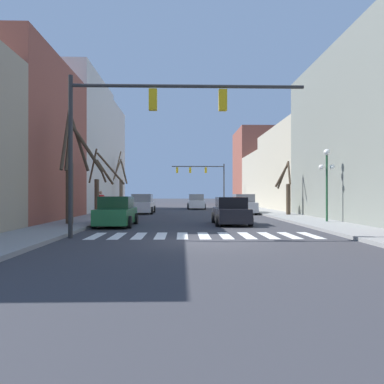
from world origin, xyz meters
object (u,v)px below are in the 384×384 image
Objects in this scene: street_lamp_right_corner at (327,170)px; street_tree_right_mid at (287,190)px; car_at_intersection at (196,202)px; car_driving_toward_lane at (231,212)px; traffic_signal_near at (143,117)px; street_tree_right_near at (100,185)px; pedestrian_on_left_sidewalk at (101,201)px; street_tree_left_mid at (72,172)px; car_parked_left_mid at (117,212)px; pedestrian_on_right_sidewalk at (287,202)px; car_parked_left_near at (243,205)px; car_parked_right_near at (143,204)px; street_tree_left_near at (121,186)px; traffic_signal_far at (204,174)px.

street_tree_right_mid is at bearing 92.53° from street_lamp_right_corner.
car_driving_toward_lane is (1.17, -21.46, -0.06)m from car_at_intersection.
street_tree_right_near is (-4.35, 12.09, -2.46)m from traffic_signal_near.
pedestrian_on_left_sidewalk is at bearing 95.02° from street_tree_right_near.
pedestrian_on_left_sidewalk is at bearing 90.11° from street_tree_left_mid.
car_parked_left_mid is 2.67× the size of pedestrian_on_right_sidewalk.
car_driving_toward_lane is at bearing -82.37° from car_parked_left_mid.
car_parked_left_mid is at bearing 109.98° from traffic_signal_near.
car_driving_toward_lane is at bearing -93.54° from pedestrian_on_left_sidewalk.
car_parked_left_near is 1.01× the size of car_at_intersection.
car_parked_left_near is 15.09m from car_parked_left_mid.
street_lamp_right_corner is 1.02× the size of car_driving_toward_lane.
car_parked_right_near is 2.94× the size of pedestrian_on_right_sidewalk.
pedestrian_on_left_sidewalk is (-8.74, 6.25, 0.48)m from car_driving_toward_lane.
street_tree_right_near is at bearing -173.39° from street_tree_right_mid.
street_tree_right_near is (0.04, -0.51, 1.13)m from pedestrian_on_left_sidewalk.
car_at_intersection is at bearing 64.41° from street_tree_right_near.
traffic_signal_near reaches higher than street_tree_right_near.
car_parked_left_near is 12.67m from street_tree_right_near.
street_tree_left_near is (-9.43, 19.56, 1.87)m from car_driving_toward_lane.
street_lamp_right_corner is 15.69m from pedestrian_on_left_sidewalk.
car_driving_toward_lane is 21.80m from street_tree_left_near.
street_lamp_right_corner is at bearing -87.47° from street_tree_right_mid.
street_tree_right_mid is (6.47, -14.09, 1.24)m from car_at_intersection.
street_tree_right_mid is 14.09m from street_tree_right_near.
car_parked_left_near is at bearing -95.28° from car_parked_right_near.
car_parked_left_mid is 3.22m from street_tree_left_mid.
traffic_signal_far is 1.61× the size of street_tree_right_near.
street_tree_right_near is (-14.28, -2.45, 1.23)m from pedestrian_on_right_sidewalk.
street_tree_right_mid is 0.85× the size of street_tree_right_near.
street_tree_left_mid is (-2.42, -13.03, 2.11)m from car_parked_right_near.
car_parked_left_near is 10.81m from car_at_intersection.
traffic_signal_near is 12.05m from street_lamp_right_corner.
pedestrian_on_right_sidewalk is at bearing -153.02° from car_at_intersection.
street_tree_right_near reaches higher than street_lamp_right_corner.
street_tree_right_near reaches higher than car_parked_right_near.
traffic_signal_near is 2.29× the size of car_driving_toward_lane.
street_tree_right_mid reaches higher than car_driving_toward_lane.
street_tree_left_mid is (-14.03, -8.25, 0.88)m from street_tree_right_mid.
car_parked_right_near is at bearing -107.28° from traffic_signal_far.
traffic_signal_near is at bearing 158.57° from car_parked_left_near.
traffic_signal_near is at bearing -146.64° from street_lamp_right_corner.
street_lamp_right_corner is at bearing 33.36° from traffic_signal_near.
car_parked_right_near is 12.99m from car_parked_left_mid.
traffic_signal_near is at bearing -78.91° from street_tree_left_near.
traffic_signal_far is at bearing 55.59° from street_tree_left_near.
traffic_signal_near reaches higher than pedestrian_on_right_sidewalk.
traffic_signal_near is at bearing -125.14° from street_tree_right_mid.
traffic_signal_far is (4.88, 40.45, -0.16)m from traffic_signal_near.
car_parked_left_near is 16.77m from street_tree_left_mid.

